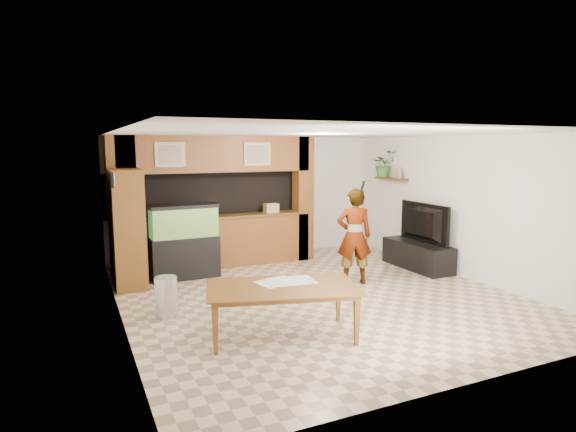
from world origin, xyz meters
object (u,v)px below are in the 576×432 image
pantry_cabinet (128,229)px  person (354,236)px  dining_table (283,312)px  aquarium (184,242)px  television (419,223)px

pantry_cabinet → person: 3.89m
person → dining_table: bearing=62.0°
pantry_cabinet → aquarium: (0.99, 0.17, -0.35)m
pantry_cabinet → television: bearing=-10.9°
aquarium → television: aquarium is taller
television → person: size_ratio=0.80×
aquarium → dining_table: (0.50, -3.30, -0.33)m
pantry_cabinet → television: pantry_cabinet is taller
television → person: person is taller
television → aquarium: bearing=74.7°
pantry_cabinet → aquarium: 1.07m
pantry_cabinet → dining_table: size_ratio=1.08×
pantry_cabinet → television: size_ratio=1.50×
pantry_cabinet → dining_table: pantry_cabinet is taller
aquarium → dining_table: 3.35m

